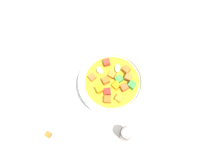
% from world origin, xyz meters
% --- Properties ---
extents(ground_plane, '(1.40, 1.40, 0.02)m').
position_xyz_m(ground_plane, '(0.00, 0.00, -0.01)').
color(ground_plane, silver).
extents(soup_bowl_main, '(0.18, 0.18, 0.07)m').
position_xyz_m(soup_bowl_main, '(0.00, 0.00, 0.03)').
color(soup_bowl_main, white).
rests_on(soup_bowl_main, ground_plane).
extents(spoon, '(0.02, 0.20, 0.01)m').
position_xyz_m(spoon, '(-0.15, 0.10, 0.00)').
color(spoon, silver).
rests_on(spoon, ground_plane).
extents(side_bowl_small, '(0.13, 0.13, 0.05)m').
position_xyz_m(side_bowl_small, '(-0.00, -0.24, 0.02)').
color(side_bowl_small, white).
rests_on(side_bowl_small, ground_plane).
extents(pepper_shaker, '(0.03, 0.03, 0.08)m').
position_xyz_m(pepper_shaker, '(0.13, -0.06, 0.04)').
color(pepper_shaker, '#4C3828').
rests_on(pepper_shaker, ground_plane).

